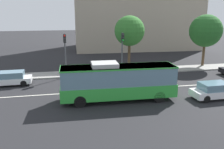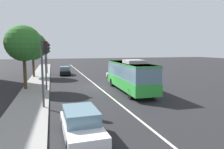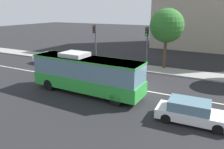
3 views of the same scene
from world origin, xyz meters
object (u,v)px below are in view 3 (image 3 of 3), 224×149
traffic_light_near_corner (147,41)px  traffic_light_mid_block (95,38)px  transit_bus (86,73)px  sedan_white_ahead (191,112)px  street_tree_kerbside_centre (167,26)px  sedan_white (50,58)px

traffic_light_near_corner → traffic_light_mid_block: (-6.81, 0.08, 0.00)m
transit_bus → sedan_white_ahead: (8.77, -1.24, -1.09)m
transit_bus → traffic_light_near_corner: 9.02m
transit_bus → sedan_white_ahead: transit_bus is taller
traffic_light_near_corner → street_tree_kerbside_centre: size_ratio=0.73×
sedan_white → street_tree_kerbside_centre: street_tree_kerbside_centre is taller
sedan_white → sedan_white_ahead: same height
sedan_white → sedan_white_ahead: bearing=155.9°
sedan_white_ahead → traffic_light_near_corner: bearing=121.4°
transit_bus → traffic_light_near_corner: size_ratio=1.94×
traffic_light_mid_block → street_tree_kerbside_centre: size_ratio=0.73×
transit_bus → street_tree_kerbside_centre: size_ratio=1.41×
street_tree_kerbside_centre → sedan_white: bearing=-163.5°
transit_bus → traffic_light_mid_block: bearing=118.9°
sedan_white_ahead → traffic_light_near_corner: (-6.31, 9.74, 2.84)m
transit_bus → sedan_white: transit_bus is taller
traffic_light_mid_block → street_tree_kerbside_centre: 8.80m
sedan_white_ahead → traffic_light_mid_block: (-13.12, 9.82, 2.84)m
sedan_white_ahead → traffic_light_mid_block: bearing=141.7°
transit_bus → street_tree_kerbside_centre: street_tree_kerbside_centre is taller
sedan_white → sedan_white_ahead: size_ratio=1.00×
sedan_white → traffic_light_mid_block: traffic_light_mid_block is taller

